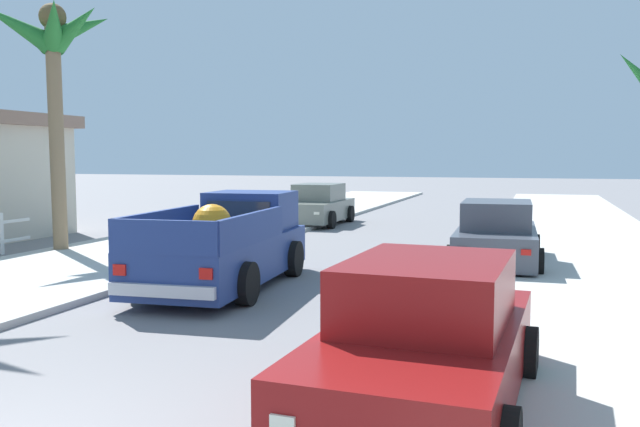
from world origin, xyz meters
name	(u,v)px	position (x,y,z in m)	size (l,w,h in m)	color
sidewalk_left	(154,248)	(-5.60, 12.00, 0.06)	(5.02, 60.00, 0.12)	beige
sidewalk_right	(593,269)	(5.60, 12.00, 0.06)	(5.02, 60.00, 0.12)	beige
curb_left	(190,250)	(-4.49, 12.00, 0.05)	(0.16, 60.00, 0.10)	silver
curb_right	(541,267)	(4.49, 12.00, 0.05)	(0.16, 60.00, 0.10)	silver
pickup_truck	(228,246)	(-1.46, 8.05, 0.79)	(2.47, 5.33, 1.80)	navy
car_left_near	(426,342)	(3.33, 2.65, 0.71)	(2.19, 4.33, 1.54)	maroon
car_right_near	(496,236)	(3.49, 12.08, 0.71)	(2.12, 4.30, 1.54)	#474C56
car_left_mid	(318,206)	(-3.50, 20.11, 0.71)	(2.05, 4.27, 1.54)	slate
palm_tree_left_back	(52,50)	(-7.61, 10.62, 5.29)	(3.12, 2.93, 6.51)	#846B4C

